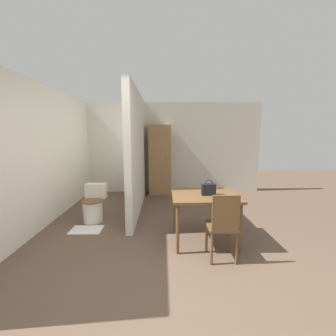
% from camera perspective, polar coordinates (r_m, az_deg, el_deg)
% --- Properties ---
extents(ground_plane, '(16.00, 16.00, 0.00)m').
position_cam_1_polar(ground_plane, '(2.67, 0.67, -28.82)').
color(ground_plane, brown).
extents(wall_back, '(5.32, 0.12, 2.50)m').
position_cam_1_polar(wall_back, '(6.38, -0.62, 5.12)').
color(wall_back, beige).
rests_on(wall_back, ground_plane).
extents(wall_left, '(0.12, 5.18, 2.50)m').
position_cam_1_polar(wall_left, '(4.75, -28.19, 2.98)').
color(wall_left, beige).
rests_on(wall_left, ground_plane).
extents(partition_wall, '(0.12, 2.87, 2.50)m').
position_cam_1_polar(partition_wall, '(4.92, -7.71, 4.06)').
color(partition_wall, beige).
rests_on(partition_wall, ground_plane).
extents(dining_table, '(0.97, 0.84, 0.74)m').
position_cam_1_polar(dining_table, '(3.43, 9.27, -7.96)').
color(dining_table, brown).
rests_on(dining_table, ground_plane).
extents(wooden_chair, '(0.38, 0.38, 0.90)m').
position_cam_1_polar(wooden_chair, '(3.02, 13.78, -13.78)').
color(wooden_chair, brown).
rests_on(wooden_chair, ground_plane).
extents(toilet, '(0.39, 0.53, 0.67)m').
position_cam_1_polar(toilet, '(4.54, -18.32, -8.94)').
color(toilet, silver).
rests_on(toilet, ground_plane).
extents(handbag, '(0.20, 0.11, 0.23)m').
position_cam_1_polar(handbag, '(3.36, 10.25, -5.30)').
color(handbag, black).
rests_on(handbag, dining_table).
extents(wooden_cabinet, '(0.59, 0.46, 1.88)m').
position_cam_1_polar(wooden_cabinet, '(6.11, -2.09, 2.04)').
color(wooden_cabinet, '#997047').
rests_on(wooden_cabinet, ground_plane).
extents(bath_mat, '(0.53, 0.36, 0.01)m').
position_cam_1_polar(bath_mat, '(4.23, -19.99, -14.52)').
color(bath_mat, silver).
rests_on(bath_mat, ground_plane).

